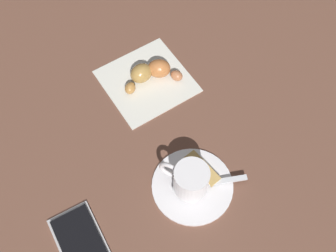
% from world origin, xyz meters
% --- Properties ---
extents(ground_plane, '(1.80, 1.80, 0.00)m').
position_xyz_m(ground_plane, '(0.00, 0.00, 0.00)').
color(ground_plane, brown).
extents(saucer, '(0.13, 0.13, 0.01)m').
position_xyz_m(saucer, '(-0.10, 0.04, 0.00)').
color(saucer, white).
rests_on(saucer, ground).
extents(espresso_cup, '(0.08, 0.06, 0.06)m').
position_xyz_m(espresso_cup, '(-0.10, 0.05, 0.04)').
color(espresso_cup, white).
rests_on(espresso_cup, saucer).
extents(teaspoon, '(0.07, 0.12, 0.01)m').
position_xyz_m(teaspoon, '(-0.11, 0.04, 0.01)').
color(teaspoon, silver).
rests_on(teaspoon, saucer).
extents(sugar_packet, '(0.07, 0.03, 0.01)m').
position_xyz_m(sugar_packet, '(-0.09, 0.01, 0.01)').
color(sugar_packet, tan).
rests_on(sugar_packet, saucer).
extents(napkin, '(0.16, 0.16, 0.00)m').
position_xyz_m(napkin, '(0.12, -0.01, 0.00)').
color(napkin, silver).
rests_on(napkin, ground).
extents(croissant, '(0.07, 0.12, 0.03)m').
position_xyz_m(croissant, '(0.12, -0.02, 0.02)').
color(croissant, '#B56F47').
rests_on(croissant, napkin).
extents(cell_phone, '(0.15, 0.08, 0.01)m').
position_xyz_m(cell_phone, '(-0.09, 0.24, 0.00)').
color(cell_phone, '#B9B7B8').
rests_on(cell_phone, ground).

